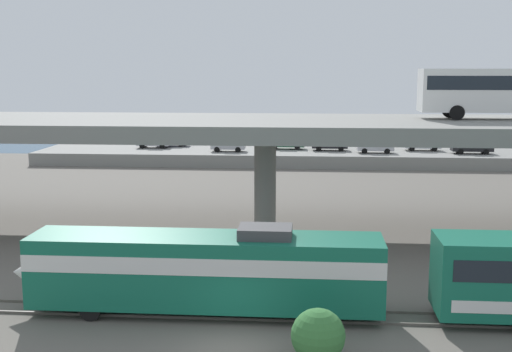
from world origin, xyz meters
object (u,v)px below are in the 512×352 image
at_px(transit_bus_on_overpass, 511,89).
at_px(parked_car_2, 422,144).
at_px(parked_car_3, 154,142).
at_px(parked_car_4, 472,147).
at_px(train_locomotive, 188,267).
at_px(parked_car_5, 330,144).
at_px(parked_car_0, 375,146).
at_px(parked_car_6, 286,143).
at_px(parked_car_1, 173,140).
at_px(parked_car_7, 229,145).

height_order(transit_bus_on_overpass, parked_car_2, transit_bus_on_overpass).
height_order(parked_car_3, parked_car_4, same).
bearing_deg(parked_car_4, train_locomotive, 63.69).
bearing_deg(parked_car_5, parked_car_3, -2.51).
relative_size(parked_car_0, parked_car_3, 1.03).
relative_size(parked_car_2, parked_car_6, 0.95).
bearing_deg(parked_car_2, train_locomotive, -110.13).
xyz_separation_m(train_locomotive, parked_car_4, (24.17, 48.87, 0.05)).
height_order(parked_car_1, parked_car_7, same).
bearing_deg(parked_car_0, transit_bus_on_overpass, -79.28).
distance_m(train_locomotive, parked_car_4, 54.52).
bearing_deg(parked_car_5, parked_car_4, 173.99).
distance_m(train_locomotive, parked_car_6, 51.70).
relative_size(train_locomotive, parked_car_4, 3.74).
height_order(train_locomotive, parked_car_4, train_locomotive).
bearing_deg(parked_car_5, parked_car_2, -175.46).
relative_size(transit_bus_on_overpass, parked_car_5, 2.83).
xyz_separation_m(parked_car_4, parked_car_7, (-28.25, -0.23, -0.00)).
xyz_separation_m(parked_car_4, parked_car_6, (-21.59, 2.76, 0.00)).
relative_size(transit_bus_on_overpass, parked_car_3, 2.97).
relative_size(parked_car_2, parked_car_3, 1.05).
height_order(parked_car_3, parked_car_5, same).
xyz_separation_m(transit_bus_on_overpass, parked_car_3, (-32.69, 34.12, -7.60)).
bearing_deg(transit_bus_on_overpass, parked_car_3, 133.77).
xyz_separation_m(parked_car_3, parked_car_5, (21.64, -0.95, 0.00)).
distance_m(transit_bus_on_overpass, parked_car_4, 32.78).
height_order(parked_car_2, parked_car_6, same).
height_order(parked_car_0, parked_car_6, same).
xyz_separation_m(train_locomotive, parked_car_1, (-11.82, 53.69, 0.05)).
bearing_deg(parked_car_1, parked_car_0, 168.54).
distance_m(transit_bus_on_overpass, parked_car_2, 34.88).
bearing_deg(parked_car_7, parked_car_0, -179.97).
relative_size(parked_car_2, parked_car_4, 0.92).
xyz_separation_m(parked_car_1, parked_car_7, (7.74, -5.05, -0.00)).
xyz_separation_m(transit_bus_on_overpass, parked_car_6, (-16.39, 34.23, -7.60)).
bearing_deg(parked_car_0, train_locomotive, -105.01).
xyz_separation_m(transit_bus_on_overpass, parked_car_4, (5.20, 31.46, -7.60)).
bearing_deg(parked_car_7, parked_car_4, -179.54).
bearing_deg(parked_car_1, train_locomotive, 102.42).
bearing_deg(parked_car_2, parked_car_4, -25.93).
height_order(parked_car_0, parked_car_5, same).
xyz_separation_m(parked_car_1, parked_car_5, (19.73, -3.11, 0.00)).
bearing_deg(parked_car_3, parked_car_6, -179.64).
bearing_deg(parked_car_5, train_locomotive, 81.11).
distance_m(parked_car_2, parked_car_6, 16.28).
bearing_deg(parked_car_4, parked_car_2, -25.93).
xyz_separation_m(parked_car_3, parked_car_4, (37.89, -2.66, 0.00)).
xyz_separation_m(parked_car_6, parked_car_7, (-6.66, -2.99, -0.00)).
relative_size(transit_bus_on_overpass, parked_car_7, 3.00).
relative_size(parked_car_1, parked_car_5, 0.95).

